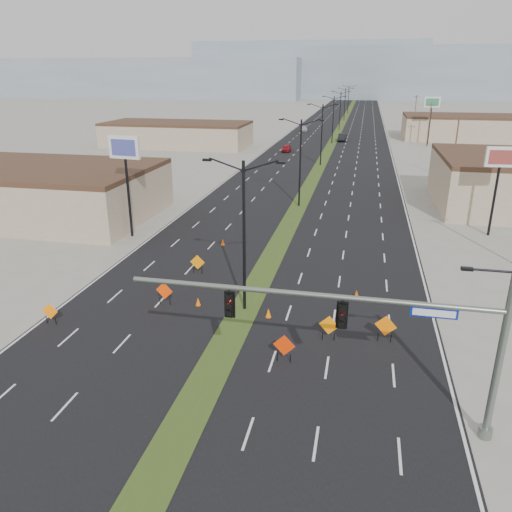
% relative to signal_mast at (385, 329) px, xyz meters
% --- Properties ---
extents(ground, '(600.00, 600.00, 0.00)m').
position_rel_signal_mast_xyz_m(ground, '(-8.56, -2.00, -4.79)').
color(ground, gray).
rests_on(ground, ground).
extents(road_surface, '(25.00, 400.00, 0.02)m').
position_rel_signal_mast_xyz_m(road_surface, '(-8.56, 98.00, -4.79)').
color(road_surface, black).
rests_on(road_surface, ground).
extents(median_strip, '(2.00, 400.00, 0.04)m').
position_rel_signal_mast_xyz_m(median_strip, '(-8.56, 98.00, -4.79)').
color(median_strip, '#2B491A').
rests_on(median_strip, ground).
extents(building_sw_far, '(30.00, 14.00, 4.50)m').
position_rel_signal_mast_xyz_m(building_sw_far, '(-40.56, 83.00, -2.54)').
color(building_sw_far, tan).
rests_on(building_sw_far, ground).
extents(building_se_far, '(44.00, 16.00, 5.00)m').
position_rel_signal_mast_xyz_m(building_se_far, '(29.44, 108.00, -2.29)').
color(building_se_far, tan).
rests_on(building_se_far, ground).
extents(mesa_west, '(180.00, 50.00, 22.00)m').
position_rel_signal_mast_xyz_m(mesa_west, '(-128.56, 278.00, 6.21)').
color(mesa_west, gray).
rests_on(mesa_west, ground).
extents(mesa_center, '(220.00, 50.00, 28.00)m').
position_rel_signal_mast_xyz_m(mesa_center, '(31.44, 298.00, 9.21)').
color(mesa_center, gray).
rests_on(mesa_center, ground).
extents(mesa_backdrop, '(140.00, 50.00, 32.00)m').
position_rel_signal_mast_xyz_m(mesa_backdrop, '(-38.56, 318.00, 11.21)').
color(mesa_backdrop, gray).
rests_on(mesa_backdrop, ground).
extents(signal_mast, '(16.30, 0.60, 8.00)m').
position_rel_signal_mast_xyz_m(signal_mast, '(0.00, 0.00, 0.00)').
color(signal_mast, slate).
rests_on(signal_mast, ground).
extents(streetlight_0, '(5.15, 0.24, 10.02)m').
position_rel_signal_mast_xyz_m(streetlight_0, '(-8.56, 10.00, 0.63)').
color(streetlight_0, black).
rests_on(streetlight_0, ground).
extents(streetlight_1, '(5.15, 0.24, 10.02)m').
position_rel_signal_mast_xyz_m(streetlight_1, '(-8.56, 38.00, 0.63)').
color(streetlight_1, black).
rests_on(streetlight_1, ground).
extents(streetlight_2, '(5.15, 0.24, 10.02)m').
position_rel_signal_mast_xyz_m(streetlight_2, '(-8.56, 66.00, 0.63)').
color(streetlight_2, black).
rests_on(streetlight_2, ground).
extents(streetlight_3, '(5.15, 0.24, 10.02)m').
position_rel_signal_mast_xyz_m(streetlight_3, '(-8.56, 94.00, 0.63)').
color(streetlight_3, black).
rests_on(streetlight_3, ground).
extents(streetlight_4, '(5.15, 0.24, 10.02)m').
position_rel_signal_mast_xyz_m(streetlight_4, '(-8.56, 122.00, 0.63)').
color(streetlight_4, black).
rests_on(streetlight_4, ground).
extents(streetlight_5, '(5.15, 0.24, 10.02)m').
position_rel_signal_mast_xyz_m(streetlight_5, '(-8.56, 150.00, 0.63)').
color(streetlight_5, black).
rests_on(streetlight_5, ground).
extents(streetlight_6, '(5.15, 0.24, 10.02)m').
position_rel_signal_mast_xyz_m(streetlight_6, '(-8.56, 178.00, 0.63)').
color(streetlight_6, black).
rests_on(streetlight_6, ground).
extents(utility_pole_1, '(1.60, 0.20, 9.00)m').
position_rel_signal_mast_xyz_m(utility_pole_1, '(11.44, 58.00, -0.12)').
color(utility_pole_1, '#4C3823').
rests_on(utility_pole_1, ground).
extents(utility_pole_2, '(1.60, 0.20, 9.00)m').
position_rel_signal_mast_xyz_m(utility_pole_2, '(11.44, 93.00, -0.12)').
color(utility_pole_2, '#4C3823').
rests_on(utility_pole_2, ground).
extents(utility_pole_3, '(1.60, 0.20, 9.00)m').
position_rel_signal_mast_xyz_m(utility_pole_3, '(11.44, 128.00, -0.12)').
color(utility_pole_3, '#4C3823').
rests_on(utility_pole_3, ground).
extents(car_left, '(1.66, 3.95, 1.34)m').
position_rel_signal_mast_xyz_m(car_left, '(-16.54, 79.97, -4.12)').
color(car_left, maroon).
rests_on(car_left, ground).
extents(car_mid, '(1.86, 4.99, 1.63)m').
position_rel_signal_mast_xyz_m(car_mid, '(-6.56, 98.58, -3.98)').
color(car_mid, black).
rests_on(car_mid, ground).
extents(car_far, '(2.39, 4.75, 1.32)m').
position_rel_signal_mast_xyz_m(car_far, '(-17.46, 115.68, -4.13)').
color(car_far, '#ABAFB5').
rests_on(car_far, ground).
extents(construction_sign_0, '(1.08, 0.08, 1.44)m').
position_rel_signal_mast_xyz_m(construction_sign_0, '(-20.06, 5.35, -3.95)').
color(construction_sign_0, orange).
rests_on(construction_sign_0, ground).
extents(construction_sign_1, '(1.25, 0.22, 1.68)m').
position_rel_signal_mast_xyz_m(construction_sign_1, '(-14.06, 9.51, -3.81)').
color(construction_sign_1, '#FF3F05').
rests_on(construction_sign_1, ground).
extents(construction_sign_2, '(1.18, 0.05, 1.57)m').
position_rel_signal_mast_xyz_m(construction_sign_2, '(-13.62, 15.30, -3.87)').
color(construction_sign_2, orange).
rests_on(construction_sign_2, ground).
extents(construction_sign_3, '(1.24, 0.14, 1.66)m').
position_rel_signal_mast_xyz_m(construction_sign_3, '(-4.94, 4.12, -3.82)').
color(construction_sign_3, red).
rests_on(construction_sign_3, ground).
extents(construction_sign_4, '(1.19, 0.24, 1.60)m').
position_rel_signal_mast_xyz_m(construction_sign_4, '(-2.72, 7.00, -3.85)').
color(construction_sign_4, orange).
rests_on(construction_sign_4, ground).
extents(construction_sign_5, '(1.26, 0.34, 1.71)m').
position_rel_signal_mast_xyz_m(construction_sign_5, '(0.55, 7.50, -3.78)').
color(construction_sign_5, orange).
rests_on(construction_sign_5, ground).
extents(cone_0, '(0.43, 0.43, 0.60)m').
position_rel_signal_mast_xyz_m(cone_0, '(-11.79, 9.83, -4.49)').
color(cone_0, '#F26005').
rests_on(cone_0, ground).
extents(cone_1, '(0.42, 0.42, 0.64)m').
position_rel_signal_mast_xyz_m(cone_1, '(-6.76, 9.14, -4.47)').
color(cone_1, orange).
rests_on(cone_1, ground).
extents(cone_2, '(0.47, 0.47, 0.61)m').
position_rel_signal_mast_xyz_m(cone_2, '(-1.23, 13.37, -4.49)').
color(cone_2, '#D54B04').
rests_on(cone_2, ground).
extents(cone_3, '(0.47, 0.47, 0.59)m').
position_rel_signal_mast_xyz_m(cone_3, '(-13.56, 22.38, -4.49)').
color(cone_3, '#DE5304').
rests_on(cone_3, ground).
extents(pole_sign_west, '(3.14, 0.76, 9.58)m').
position_rel_signal_mast_xyz_m(pole_sign_west, '(-22.94, 23.16, 3.03)').
color(pole_sign_west, black).
rests_on(pole_sign_west, ground).
extents(pole_sign_east_near, '(2.81, 0.59, 8.55)m').
position_rel_signal_mast_xyz_m(pole_sign_east_near, '(11.04, 30.73, 2.12)').
color(pole_sign_east_near, black).
rests_on(pole_sign_east_near, ground).
extents(pole_sign_east_far, '(3.27, 0.49, 10.01)m').
position_rel_signal_mast_xyz_m(pole_sign_east_far, '(11.92, 95.85, 3.41)').
color(pole_sign_east_far, black).
rests_on(pole_sign_east_far, ground).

